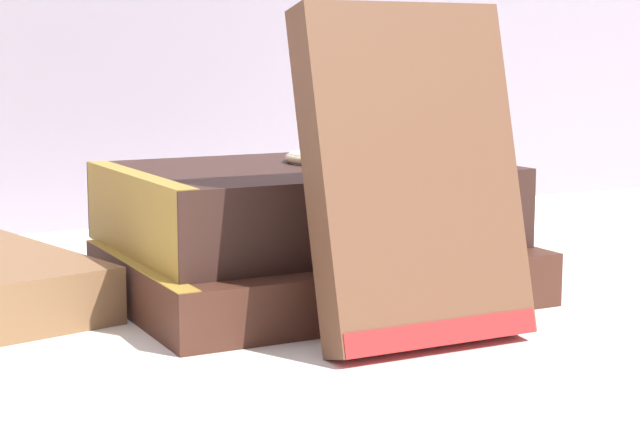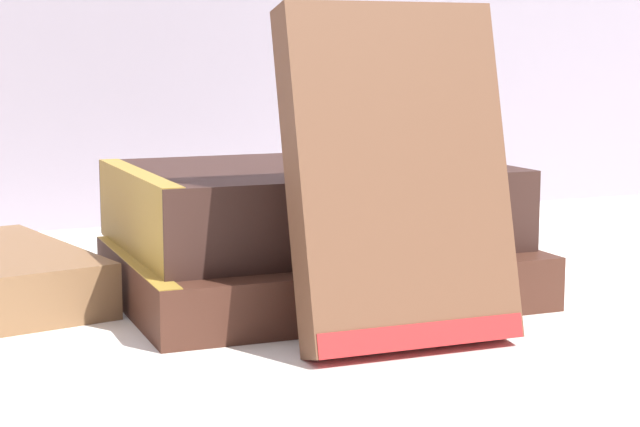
{
  "view_description": "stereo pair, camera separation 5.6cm",
  "coord_description": "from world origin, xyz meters",
  "px_view_note": "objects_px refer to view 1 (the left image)",
  "views": [
    {
      "loc": [
        -0.24,
        -0.51,
        0.14
      ],
      "look_at": [
        0.04,
        0.03,
        0.05
      ],
      "focal_mm": 60.0,
      "sensor_mm": 36.0,
      "label": 1
    },
    {
      "loc": [
        -0.18,
        -0.53,
        0.14
      ],
      "look_at": [
        0.04,
        0.03,
        0.05
      ],
      "focal_mm": 60.0,
      "sensor_mm": 36.0,
      "label": 2
    }
  ],
  "objects_px": {
    "pocket_watch": "(334,157)",
    "reading_glasses": "(122,262)",
    "book_flat_bottom": "(308,273)",
    "book_flat_top": "(297,204)",
    "book_leaning_front": "(414,185)"
  },
  "relations": [
    {
      "from": "pocket_watch",
      "to": "reading_glasses",
      "type": "distance_m",
      "value": 0.18
    },
    {
      "from": "book_flat_bottom",
      "to": "book_flat_top",
      "type": "xyz_separation_m",
      "value": [
        0.0,
        0.02,
        0.04
      ]
    },
    {
      "from": "book_flat_bottom",
      "to": "pocket_watch",
      "type": "distance_m",
      "value": 0.08
    },
    {
      "from": "book_flat_bottom",
      "to": "book_flat_top",
      "type": "distance_m",
      "value": 0.04
    },
    {
      "from": "book_flat_bottom",
      "to": "pocket_watch",
      "type": "xyz_separation_m",
      "value": [
        0.03,
        0.03,
        0.07
      ]
    },
    {
      "from": "book_leaning_front",
      "to": "reading_glasses",
      "type": "bearing_deg",
      "value": 105.71
    },
    {
      "from": "book_flat_bottom",
      "to": "pocket_watch",
      "type": "height_order",
      "value": "pocket_watch"
    },
    {
      "from": "book_leaning_front",
      "to": "pocket_watch",
      "type": "xyz_separation_m",
      "value": [
        0.03,
        0.13,
        0.0
      ]
    },
    {
      "from": "reading_glasses",
      "to": "book_leaning_front",
      "type": "bearing_deg",
      "value": -85.75
    },
    {
      "from": "book_leaning_front",
      "to": "book_flat_bottom",
      "type": "bearing_deg",
      "value": 92.49
    },
    {
      "from": "book_flat_bottom",
      "to": "reading_glasses",
      "type": "xyz_separation_m",
      "value": [
        -0.07,
        0.15,
        -0.01
      ]
    },
    {
      "from": "book_flat_top",
      "to": "reading_glasses",
      "type": "relative_size",
      "value": 2.27
    },
    {
      "from": "book_flat_top",
      "to": "book_leaning_front",
      "type": "bearing_deg",
      "value": -89.14
    },
    {
      "from": "book_flat_bottom",
      "to": "book_leaning_front",
      "type": "height_order",
      "value": "book_leaning_front"
    },
    {
      "from": "book_flat_bottom",
      "to": "reading_glasses",
      "type": "distance_m",
      "value": 0.17
    }
  ]
}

